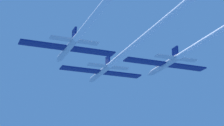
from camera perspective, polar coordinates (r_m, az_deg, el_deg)
jet_lead at (r=62.89m, az=3.67°, el=2.94°), size 15.88×56.40×2.63m
jet_left_wing at (r=52.16m, az=-1.21°, el=8.16°), size 15.88×56.54×2.63m
jet_right_wing at (r=63.17m, az=13.43°, el=3.43°), size 15.88×49.47×2.63m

